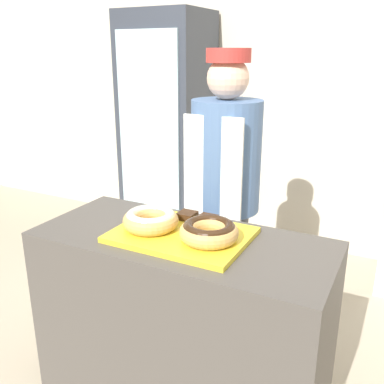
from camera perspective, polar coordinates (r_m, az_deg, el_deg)
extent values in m
cube|color=beige|center=(3.74, 14.78, 12.71)|extent=(8.00, 0.06, 2.70)
cube|color=#4C4742|center=(2.11, -1.30, -17.22)|extent=(1.33, 0.58, 0.90)
cube|color=yellow|center=(1.88, -1.40, -5.71)|extent=(0.58, 0.43, 0.02)
torus|color=tan|center=(1.91, -5.53, -3.79)|extent=(0.25, 0.25, 0.07)
torus|color=beige|center=(1.90, -5.55, -3.22)|extent=(0.22, 0.22, 0.05)
torus|color=tan|center=(1.78, 2.27, -5.39)|extent=(0.25, 0.25, 0.07)
torus|color=#331E0F|center=(1.78, 2.28, -4.78)|extent=(0.22, 0.22, 0.05)
cube|color=#382111|center=(2.02, -0.66, -3.15)|extent=(0.08, 0.08, 0.03)
cube|color=#382111|center=(1.97, 2.07, -3.66)|extent=(0.08, 0.08, 0.03)
cylinder|color=#4C4C51|center=(2.63, 4.16, -10.58)|extent=(0.28, 0.28, 0.82)
cylinder|color=#4C6B99|center=(2.37, 4.55, 4.76)|extent=(0.39, 0.39, 0.61)
cube|color=white|center=(2.34, 2.60, -5.67)|extent=(0.33, 0.02, 1.29)
sphere|color=beige|center=(2.31, 4.82, 14.89)|extent=(0.22, 0.22, 0.22)
cylinder|color=#B2332D|center=(2.30, 4.90, 17.71)|extent=(0.23, 0.23, 0.07)
cube|color=#333842|center=(3.86, -3.24, 8.18)|extent=(0.69, 0.60, 2.00)
cube|color=silver|center=(3.60, -5.79, 8.00)|extent=(0.57, 0.02, 1.60)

